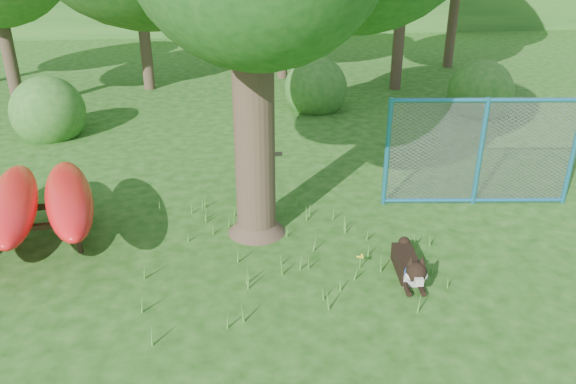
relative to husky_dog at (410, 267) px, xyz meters
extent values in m
plane|color=#16450D|center=(-1.85, -0.10, -0.20)|extent=(80.00, 80.00, 0.00)
cylinder|color=#3B2C20|center=(-2.11, 1.72, 2.34)|extent=(0.84, 0.84, 5.08)
cone|color=#3B2C20|center=(-2.11, 1.72, 0.05)|extent=(1.27, 1.27, 0.51)
cylinder|color=#3B2C20|center=(-1.54, 1.50, 3.05)|extent=(1.44, 0.22, 1.08)
cylinder|color=#3B2C20|center=(-2.51, 2.10, 3.46)|extent=(0.87, 1.04, 1.04)
cylinder|color=#665A4C|center=(-1.79, 2.28, 0.50)|extent=(0.14, 0.14, 1.40)
cylinder|color=#665A4C|center=(-1.79, 2.28, 0.99)|extent=(0.38, 0.11, 0.08)
cylinder|color=black|center=(-4.95, 1.38, 0.05)|extent=(0.09, 0.09, 0.51)
cylinder|color=black|center=(-5.02, 2.09, 0.05)|extent=(0.09, 0.09, 0.51)
ellipsoid|color=red|center=(-5.90, 1.65, 0.62)|extent=(1.40, 3.15, 0.49)
ellipsoid|color=red|center=(-5.09, 1.73, 0.62)|extent=(1.50, 3.15, 0.49)
cube|color=black|center=(0.02, 0.19, -0.07)|extent=(0.37, 0.82, 0.27)
cube|color=beige|center=(-0.02, -0.15, -0.08)|extent=(0.27, 0.18, 0.25)
sphere|color=black|center=(-0.04, -0.35, 0.14)|extent=(0.30, 0.30, 0.30)
cube|color=beige|center=(-0.05, -0.49, 0.09)|extent=(0.13, 0.17, 0.10)
sphere|color=beige|center=(-0.13, -0.37, 0.09)|extent=(0.14, 0.14, 0.14)
sphere|color=beige|center=(0.05, -0.38, 0.09)|extent=(0.14, 0.14, 0.14)
cone|color=black|center=(-0.11, -0.30, 0.30)|extent=(0.14, 0.15, 0.14)
cone|color=black|center=(0.05, -0.31, 0.30)|extent=(0.12, 0.13, 0.14)
cylinder|color=black|center=(-0.14, -0.31, -0.15)|extent=(0.11, 0.35, 0.08)
cylinder|color=black|center=(0.07, -0.33, -0.15)|extent=(0.11, 0.35, 0.08)
sphere|color=black|center=(0.11, 0.62, 0.05)|extent=(0.18, 0.18, 0.18)
torus|color=#1749B2|center=(-0.03, -0.26, 0.07)|extent=(0.29, 0.11, 0.29)
cylinder|color=teal|center=(0.34, 2.52, 0.82)|extent=(0.10, 0.10, 2.04)
cylinder|color=teal|center=(2.03, 2.32, 0.82)|extent=(0.10, 0.10, 2.04)
cylinder|color=teal|center=(3.71, 2.12, 0.82)|extent=(0.10, 0.10, 2.04)
cylinder|color=teal|center=(2.03, 2.32, 1.79)|extent=(3.38, 0.48, 0.08)
cylinder|color=teal|center=(2.03, 2.32, -0.15)|extent=(3.38, 0.48, 0.08)
plane|color=gray|center=(2.03, 2.32, 0.82)|extent=(3.37, 0.40, 3.39)
cylinder|color=#44862B|center=(-0.64, 0.37, -0.10)|extent=(0.02, 0.02, 0.20)
sphere|color=yellow|center=(-0.64, 0.37, 0.00)|extent=(0.04, 0.04, 0.04)
sphere|color=yellow|center=(-0.61, 0.40, 0.01)|extent=(0.04, 0.04, 0.04)
sphere|color=yellow|center=(-0.68, 0.40, -0.01)|extent=(0.04, 0.04, 0.04)
sphere|color=yellow|center=(-0.62, 0.35, 0.00)|extent=(0.04, 0.04, 0.04)
sphere|color=yellow|center=(-0.66, 0.35, 0.01)|extent=(0.04, 0.04, 0.04)
cylinder|color=#3B2C20|center=(-8.35, 9.90, 1.90)|extent=(0.36, 0.36, 4.20)
cylinder|color=#3B2C20|center=(-4.85, 11.90, 2.42)|extent=(0.36, 0.36, 5.25)
cylinder|color=#3B2C20|center=(-0.35, 12.90, 1.72)|extent=(0.36, 0.36, 3.85)
cylinder|color=#3B2C20|center=(3.15, 10.90, 2.18)|extent=(0.36, 0.36, 4.76)
sphere|color=#28601F|center=(-6.85, 7.40, -0.20)|extent=(1.80, 1.80, 1.80)
sphere|color=#28601F|center=(4.65, 7.90, -0.20)|extent=(1.80, 1.80, 1.80)
sphere|color=#28601F|center=(0.15, 8.90, -0.20)|extent=(1.80, 1.80, 1.80)
camera|label=1|loc=(-2.65, -6.70, 4.42)|focal=35.00mm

